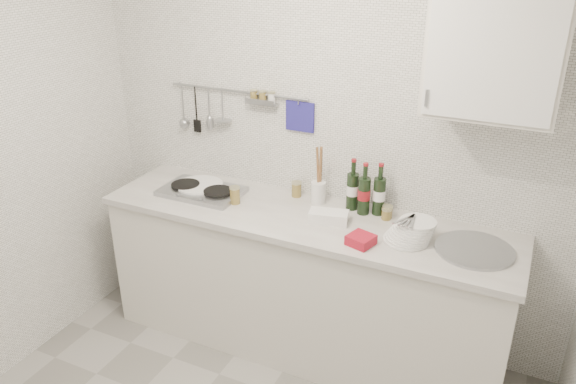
# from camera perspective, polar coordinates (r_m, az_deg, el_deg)

# --- Properties ---
(back_wall) EXTENTS (3.00, 0.02, 2.50)m
(back_wall) POSITION_cam_1_polar(r_m,az_deg,el_deg) (3.36, 3.80, 4.78)
(back_wall) COLOR silver
(back_wall) RESTS_ON floor
(counter) EXTENTS (2.44, 0.64, 0.96)m
(counter) POSITION_cam_1_polar(r_m,az_deg,el_deg) (3.48, 1.68, -9.52)
(counter) COLOR beige
(counter) RESTS_ON floor
(wall_rail) EXTENTS (0.98, 0.09, 0.34)m
(wall_rail) POSITION_cam_1_polar(r_m,az_deg,el_deg) (3.53, -5.45, 8.68)
(wall_rail) COLOR #93969B
(wall_rail) RESTS_ON back_wall
(wall_cabinet) EXTENTS (0.60, 0.38, 0.70)m
(wall_cabinet) POSITION_cam_1_polar(r_m,az_deg,el_deg) (2.81, 20.57, 14.19)
(wall_cabinet) COLOR beige
(wall_cabinet) RESTS_ON back_wall
(plate_stack_hob) EXTENTS (0.31, 0.31, 0.04)m
(plate_stack_hob) POSITION_cam_1_polar(r_m,az_deg,el_deg) (3.59, -9.09, 0.51)
(plate_stack_hob) COLOR #4D58AE
(plate_stack_hob) RESTS_ON counter
(plate_stack_sink) EXTENTS (0.26, 0.25, 0.12)m
(plate_stack_sink) POSITION_cam_1_polar(r_m,az_deg,el_deg) (3.02, 12.43, -3.92)
(plate_stack_sink) COLOR white
(plate_stack_sink) RESTS_ON counter
(wine_bottles) EXTENTS (0.23, 0.10, 0.31)m
(wine_bottles) POSITION_cam_1_polar(r_m,az_deg,el_deg) (3.24, 7.87, 0.45)
(wine_bottles) COLOR black
(wine_bottles) RESTS_ON counter
(butter_dish) EXTENTS (0.24, 0.15, 0.07)m
(butter_dish) POSITION_cam_1_polar(r_m,az_deg,el_deg) (3.15, 4.16, -2.54)
(butter_dish) COLOR white
(butter_dish) RESTS_ON counter
(strawberry_punnet) EXTENTS (0.15, 0.15, 0.05)m
(strawberry_punnet) POSITION_cam_1_polar(r_m,az_deg,el_deg) (2.95, 7.42, -4.86)
(strawberry_punnet) COLOR red
(strawberry_punnet) RESTS_ON counter
(utensil_crock) EXTENTS (0.09, 0.09, 0.37)m
(utensil_crock) POSITION_cam_1_polar(r_m,az_deg,el_deg) (3.36, 3.10, 0.26)
(utensil_crock) COLOR white
(utensil_crock) RESTS_ON counter
(jar_a) EXTENTS (0.06, 0.06, 0.10)m
(jar_a) POSITION_cam_1_polar(r_m,az_deg,el_deg) (3.45, 0.87, 0.31)
(jar_a) COLOR olive
(jar_a) RESTS_ON counter
(jar_b) EXTENTS (0.06, 0.06, 0.07)m
(jar_b) POSITION_cam_1_polar(r_m,az_deg,el_deg) (3.24, 10.06, -1.97)
(jar_b) COLOR olive
(jar_b) RESTS_ON counter
(jar_c) EXTENTS (0.06, 0.06, 0.07)m
(jar_c) POSITION_cam_1_polar(r_m,az_deg,el_deg) (3.22, 9.97, -2.18)
(jar_c) COLOR olive
(jar_c) RESTS_ON counter
(jar_d) EXTENTS (0.06, 0.06, 0.11)m
(jar_d) POSITION_cam_1_polar(r_m,az_deg,el_deg) (3.37, -5.42, -0.31)
(jar_d) COLOR olive
(jar_d) RESTS_ON counter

